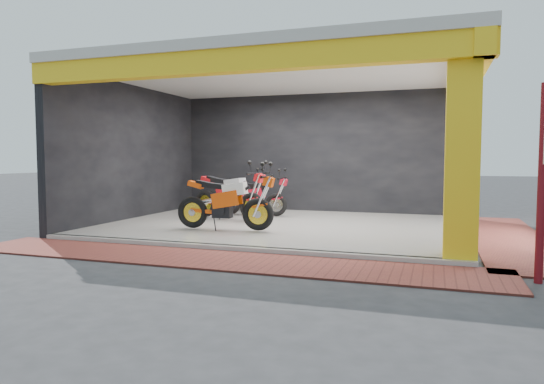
{
  "coord_description": "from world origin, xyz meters",
  "views": [
    {
      "loc": [
        3.38,
        -8.78,
        1.64
      ],
      "look_at": [
        -0.01,
        1.22,
        0.9
      ],
      "focal_mm": 32.0,
      "sensor_mm": 36.0,
      "label": 1
    }
  ],
  "objects": [
    {
      "name": "moto_hero",
      "position": [
        -0.13,
        0.66,
        0.8
      ],
      "size": [
        2.33,
        0.99,
        1.4
      ],
      "primitive_type": null,
      "rotation": [
        0.0,
        0.0,
        0.06
      ],
      "color": "#D94809",
      "rests_on": "showroom_floor"
    },
    {
      "name": "left_wall",
      "position": [
        -4.1,
        2.0,
        1.75
      ],
      "size": [
        0.2,
        6.2,
        3.5
      ],
      "primitive_type": "cube",
      "color": "black",
      "rests_on": "ground"
    },
    {
      "name": "showroom_ceiling",
      "position": [
        0.0,
        2.0,
        3.6
      ],
      "size": [
        8.4,
        6.4,
        0.2
      ],
      "primitive_type": "cube",
      "color": "beige",
      "rests_on": "corner_column"
    },
    {
      "name": "showroom_floor",
      "position": [
        0.0,
        2.0,
        0.05
      ],
      "size": [
        8.0,
        6.0,
        0.1
      ],
      "primitive_type": "cube",
      "color": "beige",
      "rests_on": "ground"
    },
    {
      "name": "signpost",
      "position": [
        4.68,
        -1.73,
        1.42
      ],
      "size": [
        0.1,
        0.36,
        2.6
      ],
      "rotation": [
        0.0,
        0.0,
        0.04
      ],
      "color": "maroon",
      "rests_on": "ground"
    },
    {
      "name": "ground",
      "position": [
        0.0,
        0.0,
        0.0
      ],
      "size": [
        80.0,
        80.0,
        0.0
      ],
      "primitive_type": "plane",
      "color": "#2D2D30",
      "rests_on": "ground"
    },
    {
      "name": "header_beam_front",
      "position": [
        0.0,
        -1.0,
        3.3
      ],
      "size": [
        8.4,
        0.3,
        0.4
      ],
      "primitive_type": "cube",
      "color": "yellow",
      "rests_on": "corner_column"
    },
    {
      "name": "paver_front",
      "position": [
        0.0,
        -1.8,
        0.01
      ],
      "size": [
        9.0,
        1.4,
        0.03
      ],
      "primitive_type": "cube",
      "color": "brown",
      "rests_on": "ground"
    },
    {
      "name": "corner_column",
      "position": [
        3.75,
        -0.75,
        1.75
      ],
      "size": [
        0.5,
        0.5,
        3.5
      ],
      "primitive_type": "cube",
      "color": "yellow",
      "rests_on": "ground"
    },
    {
      "name": "moto_row_d",
      "position": [
        -1.55,
        4.16,
        0.71
      ],
      "size": [
        2.05,
        0.94,
        1.21
      ],
      "primitive_type": null,
      "rotation": [
        0.0,
        0.0,
        0.11
      ],
      "color": "black",
      "rests_on": "showroom_floor"
    },
    {
      "name": "moto_row_b",
      "position": [
        -0.58,
        3.23,
        0.71
      ],
      "size": [
        2.01,
        0.79,
        1.22
      ],
      "primitive_type": null,
      "rotation": [
        0.0,
        0.0,
        0.02
      ],
      "color": "#AF1223",
      "rests_on": "showroom_floor"
    },
    {
      "name": "floor_kerb",
      "position": [
        0.0,
        -1.02,
        0.05
      ],
      "size": [
        8.0,
        0.2,
        0.1
      ],
      "primitive_type": "cube",
      "color": "beige",
      "rests_on": "ground"
    },
    {
      "name": "header_beam_right",
      "position": [
        4.0,
        2.0,
        3.3
      ],
      "size": [
        0.3,
        6.4,
        0.4
      ],
      "primitive_type": "cube",
      "color": "yellow",
      "rests_on": "corner_column"
    },
    {
      "name": "paver_right",
      "position": [
        4.8,
        2.0,
        0.01
      ],
      "size": [
        1.4,
        7.0,
        0.03
      ],
      "primitive_type": "cube",
      "color": "brown",
      "rests_on": "ground"
    },
    {
      "name": "back_wall",
      "position": [
        0.0,
        5.1,
        1.75
      ],
      "size": [
        8.2,
        0.2,
        3.5
      ],
      "primitive_type": "cube",
      "color": "black",
      "rests_on": "ground"
    },
    {
      "name": "moto_row_a",
      "position": [
        -0.82,
        2.08,
        0.81
      ],
      "size": [
        2.47,
        1.48,
        1.42
      ],
      "primitive_type": null,
      "rotation": [
        0.0,
        0.0,
        -0.29
      ],
      "color": "red",
      "rests_on": "showroom_floor"
    }
  ]
}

